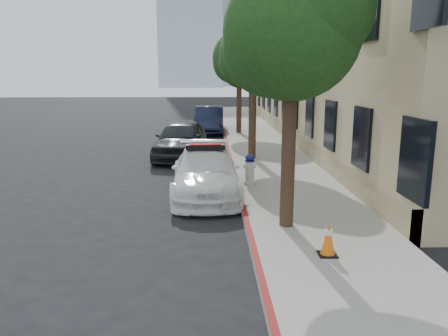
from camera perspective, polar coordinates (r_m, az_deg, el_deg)
name	(u,v)px	position (r m, az deg, el deg)	size (l,w,h in m)	color
ground	(164,206)	(11.67, -7.87, -4.97)	(120.00, 120.00, 0.00)	black
sidewalk	(258,144)	(21.49, 4.50, 3.10)	(3.20, 50.00, 0.15)	gray
curb_strip	(227,144)	(21.37, 0.39, 3.09)	(0.12, 50.00, 0.15)	maroon
building	(346,47)	(27.34, 15.64, 14.96)	(8.00, 36.00, 10.00)	tan
tower_right	(234,16)	(147.48, 1.26, 19.24)	(14.00, 14.00, 44.00)	#9EA8B7
tree_near	(294,30)	(9.28, 9.10, 17.36)	(2.92, 2.82, 5.62)	black
tree_mid	(254,55)	(17.19, 3.94, 14.56)	(2.77, 2.64, 5.43)	black
tree_far	(240,57)	(25.16, 2.08, 14.27)	(3.10, 3.00, 5.81)	black
police_car	(206,172)	(12.49, -2.42, -0.54)	(2.01, 4.67, 1.49)	white
parked_car_mid	(181,139)	(18.20, -5.63, 3.75)	(1.87, 4.65, 1.58)	#21252A
parked_car_far	(209,120)	(26.32, -1.93, 6.31)	(1.65, 4.74, 1.56)	#141832
fire_hydrant	(250,170)	(13.16, 3.39, -0.24)	(0.39, 0.35, 0.92)	silver
traffic_cone	(328,239)	(8.27, 13.46, -8.96)	(0.34, 0.34, 0.65)	black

